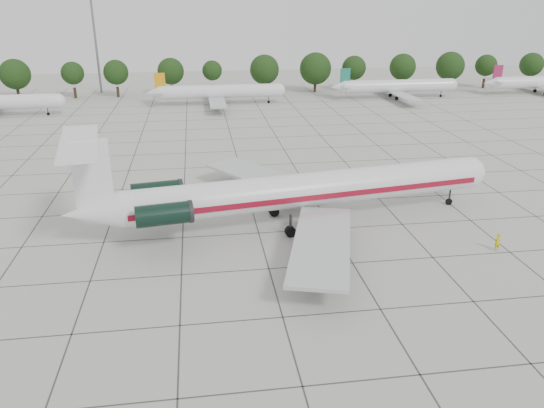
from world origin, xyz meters
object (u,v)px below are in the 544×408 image
at_px(ground_crew, 497,242).
at_px(bg_airliner_c, 219,92).
at_px(floodlight_mast, 95,35).
at_px(bg_airliner_d, 398,86).
at_px(main_airliner, 288,191).

bearing_deg(ground_crew, bg_airliner_c, -85.16).
xyz_separation_m(ground_crew, bg_airliner_c, (-23.32, 79.21, 1.98)).
relative_size(bg_airliner_c, floodlight_mast, 1.11).
relative_size(bg_airliner_d, floodlight_mast, 1.11).
relative_size(main_airliner, floodlight_mast, 1.86).
xyz_separation_m(main_airliner, bg_airliner_c, (-3.90, 70.11, -1.03)).
xyz_separation_m(ground_crew, floodlight_mast, (-52.86, 99.42, 13.35)).
distance_m(ground_crew, bg_airliner_d, 83.52).
xyz_separation_m(main_airliner, bg_airliner_d, (39.42, 71.97, -1.03)).
xyz_separation_m(main_airliner, ground_crew, (19.42, -9.10, -3.02)).
xyz_separation_m(bg_airliner_d, floodlight_mast, (-72.86, 18.35, 11.37)).
distance_m(main_airliner, floodlight_mast, 96.86).
height_order(main_airliner, ground_crew, main_airliner).
distance_m(main_airliner, bg_airliner_c, 70.23).
xyz_separation_m(ground_crew, bg_airliner_d, (20.00, 81.07, 1.98)).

